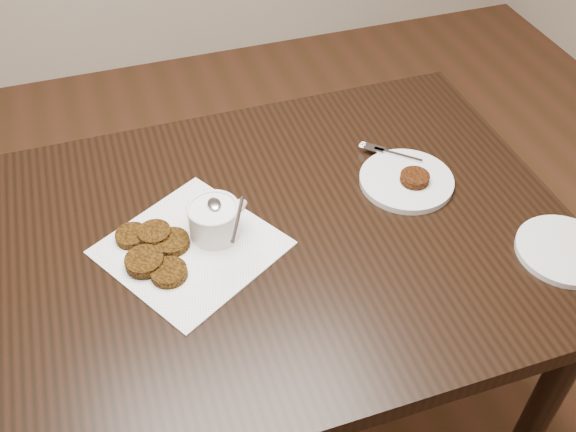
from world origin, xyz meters
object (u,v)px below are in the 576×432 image
object	(u,v)px
plate_empty	(565,251)
sauce_ramekin	(213,207)
napkin	(191,248)
table	(249,352)
plate_with_patty	(407,178)

from	to	relation	value
plate_empty	sauce_ramekin	bearing A→B (deg)	157.30
napkin	sauce_ramekin	distance (m)	0.09
napkin	plate_empty	xyz separation A→B (m)	(0.65, -0.23, 0.00)
table	napkin	size ratio (longest dim) A/B	4.55
sauce_ramekin	plate_empty	distance (m)	0.65
sauce_ramekin	napkin	bearing A→B (deg)	-156.60
table	sauce_ramekin	bearing A→B (deg)	144.48
table	plate_with_patty	size ratio (longest dim) A/B	6.61
plate_with_patty	table	bearing A→B (deg)	-172.54
sauce_ramekin	plate_empty	bearing A→B (deg)	-22.70
table	napkin	xyz separation A→B (m)	(-0.09, 0.01, 0.38)
sauce_ramekin	table	bearing A→B (deg)	-35.52
table	napkin	distance (m)	0.39
sauce_ramekin	plate_with_patty	size ratio (longest dim) A/B	0.69
table	plate_empty	size ratio (longest dim) A/B	7.19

